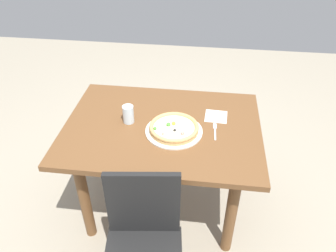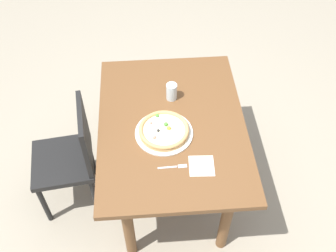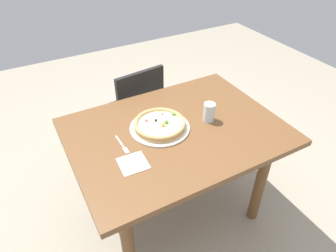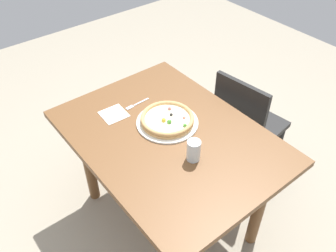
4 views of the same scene
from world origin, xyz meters
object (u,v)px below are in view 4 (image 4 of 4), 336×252
dining_table (169,150)px  napkin (114,114)px  drinking_glass (194,150)px  chair_near (246,124)px  fork (136,105)px  plate (167,122)px  pizza (167,119)px

dining_table → napkin: (0.33, 0.14, 0.12)m
drinking_glass → napkin: drinking_glass is taller
chair_near → fork: (0.34, 0.66, 0.28)m
chair_near → napkin: bearing=-119.9°
plate → drinking_glass: bearing=166.9°
pizza → napkin: 0.32m
plate → fork: size_ratio=2.11×
dining_table → drinking_glass: (-0.22, 0.01, 0.17)m
fork → drinking_glass: 0.55m
chair_near → fork: bearing=-124.1°
drinking_glass → fork: bearing=-2.5°
drinking_glass → napkin: 0.57m
chair_near → plate: chair_near is taller
dining_table → napkin: bearing=22.8°
drinking_glass → napkin: bearing=12.9°
dining_table → napkin: 0.38m
dining_table → plate: 0.15m
napkin → fork: bearing=-91.8°
plate → pizza: 0.03m
pizza → napkin: size_ratio=2.14×
napkin → dining_table: bearing=-157.2°
napkin → drinking_glass: bearing=-167.1°
pizza → drinking_glass: bearing=166.9°
pizza → fork: (0.25, 0.04, -0.03)m
plate → fork: (0.25, 0.04, -0.00)m
chair_near → pizza: 0.69m
pizza → plate: bearing=29.6°
plate → napkin: 0.32m
dining_table → fork: 0.35m
chair_near → napkin: size_ratio=6.18×
chair_near → napkin: chair_near is taller
plate → pizza: size_ratio=1.16×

